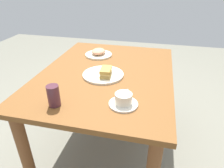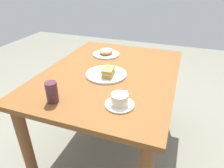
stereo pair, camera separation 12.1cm
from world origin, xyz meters
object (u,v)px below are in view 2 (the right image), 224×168
Objects in this scene: spoon at (124,96)px; coffee_saucer at (120,105)px; drinking_glass at (52,92)px; dining_table at (110,86)px; sandwich_front at (108,72)px; coffee_cup at (120,99)px; side_plate at (106,54)px; sandwich_plate at (106,74)px.

coffee_saucer is at bearing -179.65° from spoon.
drinking_glass reaches higher than coffee_saucer.
sandwich_front is at bearing -168.15° from dining_table.
coffee_cup is at bearing -152.96° from dining_table.
spoon is at bearing -150.31° from side_plate.
spoon is at bearing -147.13° from dining_table.
dining_table is at bearing 27.04° from coffee_cup.
sandwich_plate is at bearing 45.05° from sandwich_front.
coffee_cup is at bearing -76.32° from drinking_glass.
side_plate is at bearing 29.69° from spoon.
drinking_glass is at bearing 115.15° from spoon.
spoon reaches higher than dining_table.
side_plate is at bearing 21.21° from sandwich_plate.
spoon is (0.08, 0.00, -0.03)m from coffee_cup.
sandwich_plate and side_plate have the same top height.
drinking_glass reaches higher than spoon.
spoon is at bearing 0.62° from coffee_cup.
drinking_glass is (-0.75, 0.02, 0.05)m from side_plate.
dining_table is 5.36× the size of side_plate.
coffee_cup reaches higher than dining_table.
sandwich_front reaches higher than dining_table.
coffee_saucer is at bearing 165.70° from coffee_cup.
spoon is 0.67m from side_plate.
sandwich_plate is (-0.06, 0.01, 0.12)m from dining_table.
sandwich_front is 1.03× the size of coffee_cup.
dining_table is at bearing -19.65° from drinking_glass.
coffee_saucer is 0.08m from spoon.
sandwich_front is 1.22× the size of spoon.
dining_table is at bearing 11.85° from sandwich_front.
spoon is 0.85× the size of drinking_glass.
coffee_cup is 0.08m from spoon.
sandwich_plate is 0.05m from sandwich_front.
sandwich_plate is at bearing -21.46° from drinking_glass.
drinking_glass is (-0.08, 0.35, 0.05)m from coffee_saucer.
drinking_glass is at bearing 103.68° from coffee_cup.
dining_table is 0.18m from sandwich_front.
coffee_saucer is 1.34× the size of drinking_glass.
coffee_saucer is (-0.37, -0.19, 0.12)m from dining_table.
coffee_saucer is (-0.28, -0.17, -0.04)m from sandwich_front.
sandwich_plate is 0.30m from spoon.
sandwich_plate is 2.38× the size of coffee_cup.
coffee_cup is 0.52× the size of side_plate.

